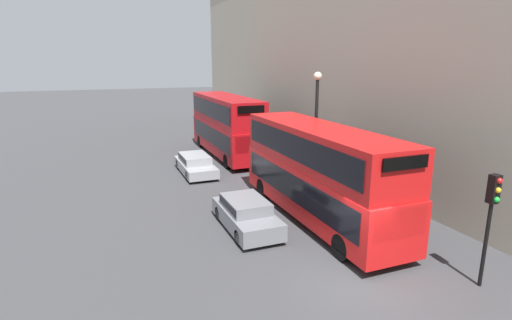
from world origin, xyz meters
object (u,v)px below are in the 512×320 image
bus_leading (318,169)px  pedestrian (326,181)px  car_hatchback (195,164)px  bus_second_in_queue (226,123)px  car_dark_sedan (246,213)px  traffic_light (492,207)px

bus_leading → pedestrian: (2.13, 2.77, -1.57)m
car_hatchback → pedestrian: (5.53, -6.77, 0.13)m
bus_second_in_queue → pedestrian: (2.13, -10.87, -1.69)m
car_hatchback → pedestrian: 8.75m
car_dark_sedan → traffic_light: size_ratio=1.15×
traffic_light → pedestrian: 9.84m
bus_leading → bus_second_in_queue: (0.00, 13.65, 0.11)m
car_dark_sedan → traffic_light: 9.12m
car_hatchback → traffic_light: 17.43m
car_hatchback → pedestrian: bearing=-50.8°
car_dark_sedan → car_hatchback: size_ratio=0.91×
car_dark_sedan → pedestrian: bearing=25.4°
car_hatchback → bus_second_in_queue: bearing=50.3°
car_hatchback → pedestrian: size_ratio=2.72×
bus_second_in_queue → car_hatchback: (-3.40, -4.10, -1.82)m
bus_leading → pedestrian: 3.83m
bus_second_in_queue → car_dark_sedan: bearing=-104.1°
bus_second_in_queue → car_dark_sedan: (-3.40, -13.50, -1.76)m
bus_second_in_queue → pedestrian: bus_second_in_queue is taller
traffic_light → pedestrian: (0.07, 9.66, -1.89)m
bus_leading → traffic_light: bearing=-73.3°
bus_second_in_queue → pedestrian: size_ratio=6.16×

